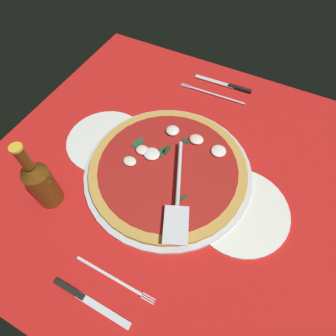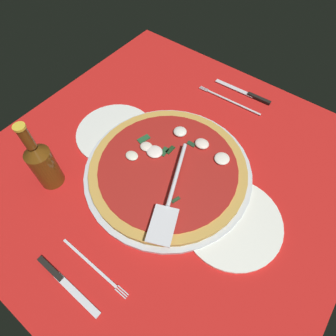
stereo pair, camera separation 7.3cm
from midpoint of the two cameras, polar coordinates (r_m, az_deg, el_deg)
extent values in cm
cube|color=red|center=(76.39, -2.68, -0.42)|extent=(93.48, 93.48, 0.80)
cube|color=silver|center=(94.29, -30.75, 4.26)|extent=(6.23, 6.23, 0.10)
cube|color=silver|center=(98.11, -25.99, 9.52)|extent=(6.23, 6.23, 0.10)
cube|color=silver|center=(103.29, -21.52, 14.27)|extent=(6.23, 6.23, 0.10)
cube|color=silver|center=(109.66, -17.36, 18.44)|extent=(6.23, 6.23, 0.10)
cube|color=silver|center=(117.01, -13.52, 22.04)|extent=(6.23, 6.23, 0.10)
cube|color=silver|center=(88.65, -30.78, 0.02)|extent=(6.23, 6.23, 0.10)
cube|color=silver|center=(91.85, -25.74, 5.78)|extent=(6.23, 6.23, 0.10)
cube|color=silver|center=(96.57, -21.03, 11.03)|extent=(6.23, 6.23, 0.10)
cube|color=silver|center=(102.60, -16.66, 15.67)|extent=(6.23, 6.23, 0.10)
cube|color=silver|center=(109.71, -12.66, 19.67)|extent=(6.23, 6.23, 0.10)
cube|color=silver|center=(117.72, -9.01, 23.09)|extent=(6.23, 6.23, 0.10)
cube|color=silver|center=(83.55, -30.82, -4.77)|extent=(6.23, 6.23, 0.10)
cube|color=silver|center=(86.05, -25.47, 1.52)|extent=(6.23, 6.23, 0.10)
cube|color=silver|center=(90.21, -20.48, 7.33)|extent=(6.23, 6.23, 0.10)
cube|color=silver|center=(95.83, -15.89, 12.49)|extent=(6.23, 6.23, 0.10)
cube|color=silver|center=(102.65, -11.72, 16.97)|extent=(6.23, 6.23, 0.10)
cube|color=silver|center=(110.47, -7.94, 20.78)|extent=(6.23, 6.23, 0.10)
cube|color=silver|center=(79.11, -30.87, -10.14)|extent=(6.23, 6.23, 0.10)
cube|color=silver|center=(80.79, -25.15, -3.34)|extent=(6.23, 6.23, 0.10)
cube|color=silver|center=(84.29, -19.86, 3.08)|extent=(6.23, 6.23, 0.10)
cube|color=silver|center=(89.41, -15.03, 8.85)|extent=(6.23, 6.23, 0.10)
cube|color=silver|center=(95.89, -10.67, 13.87)|extent=(6.23, 6.23, 0.10)
cube|color=silver|center=(103.46, -6.75, 18.14)|extent=(6.23, 6.23, 0.10)
cube|color=silver|center=(111.92, -3.24, 21.73)|extent=(6.23, 6.23, 0.10)
cube|color=silver|center=(75.45, -30.92, -16.09)|extent=(6.23, 6.23, 0.10)
cube|color=silver|center=(76.19, -24.79, -8.82)|extent=(6.23, 6.23, 0.10)
cube|color=silver|center=(78.91, -19.16, -1.78)|extent=(6.23, 6.23, 0.10)
cube|color=silver|center=(83.43, -14.06, 4.66)|extent=(6.23, 6.23, 0.10)
cube|color=silver|center=(89.48, -9.50, 10.30)|extent=(6.23, 6.23, 0.10)
cube|color=silver|center=(96.75, -5.43, 15.12)|extent=(6.23, 6.23, 0.10)
cube|color=silver|center=(105.01, -1.83, 19.16)|extent=(6.23, 6.23, 0.10)
cube|color=silver|center=(72.67, -30.98, -22.56)|extent=(6.23, 6.23, 0.10)
cube|color=silver|center=(72.37, -24.38, -14.94)|extent=(6.23, 6.23, 0.10)
cube|color=silver|center=(74.20, -18.36, -7.30)|extent=(6.23, 6.23, 0.10)
cube|color=silver|center=(78.00, -12.97, -0.15)|extent=(6.23, 6.23, 0.10)
cube|color=silver|center=(83.50, -8.19, 6.21)|extent=(6.23, 6.23, 0.10)
cube|color=silver|center=(90.40, -3.98, 11.65)|extent=(6.23, 6.23, 0.10)
cube|color=silver|center=(98.40, -0.28, 16.22)|extent=(6.23, 6.23, 0.10)
cube|color=silver|center=(107.26, 2.97, 20.02)|extent=(6.23, 6.23, 0.10)
cube|color=silver|center=(69.47, -23.90, -21.65)|extent=(6.23, 6.23, 0.10)
cube|color=silver|center=(70.27, -17.44, -13.50)|extent=(6.23, 6.23, 0.10)
cube|color=silver|center=(73.22, -11.71, -5.62)|extent=(6.23, 6.23, 0.10)
cube|color=silver|center=(78.07, -6.71, 1.51)|extent=(6.23, 6.23, 0.10)
cube|color=silver|center=(84.50, -2.35, 7.67)|extent=(6.23, 6.23, 0.10)
cube|color=silver|center=(92.17, 1.43, 12.86)|extent=(6.23, 6.23, 0.10)
cube|color=silver|center=(100.80, 4.72, 17.16)|extent=(6.23, 6.23, 0.10)
cube|color=silver|center=(67.60, -23.33, -28.84)|extent=(6.23, 6.23, 0.10)
cube|color=silver|center=(67.28, -16.36, -20.33)|extent=(6.23, 6.23, 0.10)
cube|color=silver|center=(69.24, -10.27, -11.79)|extent=(6.23, 6.23, 0.10)
cube|color=silver|center=(73.30, -5.03, -3.85)|extent=(6.23, 6.23, 0.10)
cube|color=silver|center=(79.13, -0.53, 3.12)|extent=(6.23, 6.23, 0.10)
cube|color=silver|center=(86.38, 3.33, 9.01)|extent=(6.23, 6.23, 0.10)
cube|color=silver|center=(94.72, 6.64, 13.90)|extent=(6.23, 6.23, 0.10)
cube|color=silver|center=(103.89, 9.50, 17.93)|extent=(6.23, 6.23, 0.10)
cube|color=silver|center=(65.35, -15.09, -27.68)|extent=(6.23, 6.23, 0.10)
cube|color=silver|center=(66.21, -8.60, -18.61)|extent=(6.23, 6.23, 0.10)
cube|color=silver|center=(69.33, -3.11, -9.88)|extent=(6.23, 6.23, 0.10)
cube|color=silver|center=(74.43, 1.52, -2.06)|extent=(6.23, 6.23, 0.10)
cube|color=silver|center=(81.15, 5.43, 4.63)|extent=(6.23, 6.23, 0.10)
cube|color=silver|center=(89.11, 8.75, 10.20)|extent=(6.23, 6.23, 0.10)
cube|color=silver|center=(98.01, 11.58, 14.78)|extent=(6.23, 6.23, 0.10)
cube|color=silver|center=(64.24, -6.64, -25.94)|extent=(6.23, 6.23, 0.10)
cube|color=silver|center=(66.29, -0.90, -16.54)|extent=(6.23, 6.23, 0.10)
cube|color=silver|center=(70.52, 3.85, -7.86)|extent=(6.23, 6.23, 0.10)
cube|color=silver|center=(76.57, 7.78, -0.32)|extent=(6.23, 6.23, 0.10)
cube|color=silver|center=(84.04, 11.07, 6.02)|extent=(6.23, 6.23, 0.10)
cube|color=silver|center=(92.59, 13.84, 11.23)|extent=(6.23, 6.23, 0.10)
cube|color=silver|center=(101.95, 16.20, 15.51)|extent=(6.23, 6.23, 0.10)
cube|color=silver|center=(64.33, 1.66, -23.69)|extent=(6.23, 6.23, 0.10)
cube|color=silver|center=(67.54, 6.48, -14.25)|extent=(6.23, 6.23, 0.10)
cube|color=silver|center=(72.77, 10.40, -5.83)|extent=(6.23, 6.23, 0.10)
cube|color=silver|center=(79.62, 13.63, 1.32)|extent=(6.23, 6.23, 0.10)
cube|color=silver|center=(87.72, 16.31, 7.24)|extent=(6.23, 6.23, 0.10)
cube|color=silver|center=(96.75, 18.56, 12.10)|extent=(6.23, 6.23, 0.10)
cube|color=silver|center=(65.62, 9.49, -21.08)|extent=(6.23, 6.23, 0.10)
cube|color=silver|center=(69.89, 13.34, -11.87)|extent=(6.23, 6.23, 0.10)
cube|color=silver|center=(75.98, 16.45, -3.88)|extent=(6.23, 6.23, 0.10)
cube|color=silver|center=(83.51, 18.99, 2.80)|extent=(6.23, 6.23, 0.10)
cube|color=silver|center=(92.11, 21.11, 8.31)|extent=(6.23, 6.23, 0.10)
cube|color=silver|center=(101.51, 22.89, 12.83)|extent=(6.23, 6.23, 0.10)
cube|color=silver|center=(64.85, 12.94, -28.13)|extent=(6.23, 6.23, 0.10)
cube|color=silver|center=(68.03, 16.63, -18.29)|extent=(6.23, 6.23, 0.10)
cube|color=silver|center=(73.22, 19.55, -9.53)|extent=(6.23, 6.23, 0.10)
cube|color=silver|center=(80.04, 21.91, -2.07)|extent=(6.23, 6.23, 0.10)
cube|color=silver|center=(88.10, 23.85, 4.12)|extent=(6.23, 6.23, 0.10)
cube|color=silver|center=(97.09, 25.47, 9.22)|extent=(6.23, 6.23, 0.10)
cube|color=silver|center=(67.29, 20.32, -24.90)|extent=(6.23, 6.23, 0.10)
cube|color=silver|center=(71.45, 22.97, -15.50)|extent=(6.23, 6.23, 0.10)
cube|color=silver|center=(77.43, 25.08, -7.32)|extent=(6.23, 6.23, 0.10)
cube|color=silver|center=(84.82, 26.80, -0.44)|extent=(6.23, 6.23, 0.10)
cube|color=silver|center=(93.30, 28.21, 5.28)|extent=(6.23, 6.23, 0.10)
cube|color=silver|center=(70.75, 26.73, -21.63)|extent=(6.23, 6.23, 0.10)
cylinder|color=silver|center=(74.61, -2.80, -0.91)|extent=(43.66, 43.66, 1.29)
cylinder|color=white|center=(83.50, -14.63, 5.14)|extent=(22.38, 22.38, 1.00)
cylinder|color=white|center=(70.61, 11.35, -8.57)|extent=(23.62, 23.62, 1.00)
cylinder|color=gold|center=(73.55, -2.84, -0.38)|extent=(40.85, 40.85, 1.25)
cylinder|color=#A11C18|center=(72.90, -2.87, -0.04)|extent=(35.99, 35.99, 0.30)
ellipsoid|color=silver|center=(75.73, -8.07, 3.21)|extent=(3.50, 3.07, 1.05)
ellipsoid|color=white|center=(75.64, 7.39, 3.22)|extent=(3.97, 4.03, 1.01)
ellipsoid|color=silver|center=(77.35, 3.01, 5.58)|extent=(3.92, 3.42, 1.34)
ellipsoid|color=white|center=(74.65, -6.25, 2.45)|extent=(4.36, 4.05, 1.09)
ellipsoid|color=white|center=(79.31, -1.74, 7.35)|extent=(3.67, 3.63, 1.36)
ellipsoid|color=silver|center=(74.34, -10.48, 1.16)|extent=(3.51, 2.91, 0.98)
cube|color=#203E22|center=(67.94, -0.12, -6.28)|extent=(1.48, 2.37, 0.30)
cube|color=#20532E|center=(78.06, -8.74, 4.84)|extent=(2.58, 3.80, 0.30)
cube|color=#1D3E26|center=(77.53, 0.91, 5.22)|extent=(2.32, 1.28, 0.30)
cube|color=#1F4827|center=(75.37, -4.19, 2.95)|extent=(1.95, 3.16, 0.30)
cube|color=#183619|center=(75.78, -3.04, 3.46)|extent=(1.26, 2.91, 0.30)
cube|color=silver|center=(63.66, -1.73, -11.55)|extent=(8.69, 10.57, 0.30)
cylinder|color=silver|center=(69.67, -0.76, -0.96)|extent=(8.12, 17.26, 1.00)
cube|color=white|center=(66.40, -16.70, -22.50)|extent=(18.06, 13.50, 0.60)
cube|color=silver|center=(66.16, -15.17, -20.31)|extent=(16.32, 0.78, 0.25)
cube|color=silver|center=(63.73, -7.87, -25.10)|extent=(3.00, 0.25, 0.25)
cube|color=silver|center=(63.76, -7.63, -24.76)|extent=(3.00, 0.25, 0.25)
cube|color=silver|center=(63.80, -7.41, -24.43)|extent=(3.00, 0.25, 0.25)
cube|color=black|center=(67.66, -22.32, -21.79)|extent=(7.29, 1.28, 0.80)
cube|color=silver|center=(65.16, -16.46, -25.87)|extent=(12.75, 1.54, 0.25)
cube|color=white|center=(96.63, 8.10, 14.99)|extent=(16.67, 13.89, 0.60)
cube|color=silver|center=(94.17, 7.48, 14.12)|extent=(18.57, 1.27, 0.25)
cube|color=silver|center=(97.19, 1.42, 16.19)|extent=(3.01, 0.33, 0.25)
cube|color=silver|center=(96.88, 1.30, 16.04)|extent=(3.01, 0.33, 0.25)
cube|color=silver|center=(96.57, 1.19, 15.89)|extent=(3.01, 0.33, 0.25)
cube|color=black|center=(97.47, 12.07, 15.23)|extent=(7.74, 1.48, 0.80)
cube|color=silver|center=(99.16, 7.14, 16.71)|extent=(13.52, 1.88, 0.25)
cylinder|color=#5B340E|center=(73.66, -26.22, -3.65)|extent=(5.97, 5.97, 11.66)
cone|color=#5B340E|center=(68.24, -28.42, -0.61)|extent=(5.97, 5.97, 2.61)
cylinder|color=#5B340E|center=(65.11, -29.93, 1.47)|extent=(2.28, 2.28, 6.05)
cylinder|color=gold|center=(62.81, -31.19, 3.22)|extent=(2.63, 2.63, 0.60)
camera|label=1|loc=(0.04, -92.87, -4.29)|focal=30.44mm
camera|label=2|loc=(0.04, 87.13, 4.29)|focal=30.44mm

